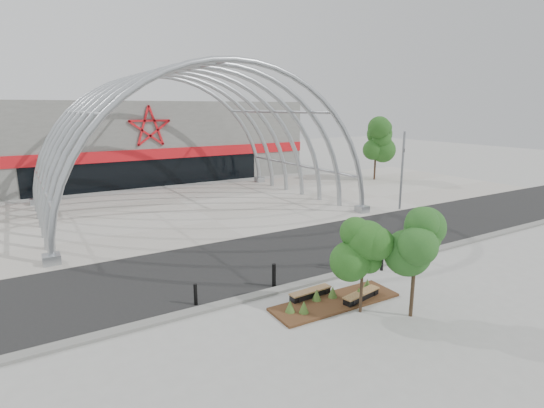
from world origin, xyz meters
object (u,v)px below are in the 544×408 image
(bench_0, at_px, (310,295))
(bollard_2, at_px, (347,259))
(street_tree_1, at_px, (416,240))
(street_tree_0, at_px, (363,249))
(signal_pole, at_px, (402,169))
(bench_1, at_px, (361,297))

(bench_0, height_order, bollard_2, bollard_2)
(bench_0, bearing_deg, street_tree_1, -52.69)
(street_tree_1, bearing_deg, bollard_2, 78.34)
(street_tree_1, height_order, bench_0, street_tree_1)
(street_tree_0, distance_m, bollard_2, 4.53)
(signal_pole, relative_size, bench_0, 3.07)
(street_tree_0, bearing_deg, street_tree_1, -41.43)
(bench_0, bearing_deg, signal_pole, 31.02)
(bench_0, height_order, bench_1, bench_1)
(street_tree_0, xyz_separation_m, street_tree_1, (1.34, -1.19, 0.42))
(signal_pole, xyz_separation_m, bench_0, (-14.60, -8.78, -2.81))
(bench_1, bearing_deg, street_tree_0, -134.60)
(street_tree_0, xyz_separation_m, bench_1, (0.62, 0.63, -2.27))
(street_tree_1, bearing_deg, street_tree_0, 138.57)
(street_tree_1, xyz_separation_m, bench_1, (-0.73, 1.81, -2.69))
(bench_0, xyz_separation_m, bench_1, (1.57, -1.20, 0.00))
(signal_pole, height_order, street_tree_0, signal_pole)
(bollard_2, bearing_deg, bench_1, -120.99)
(signal_pole, bearing_deg, bench_1, -142.55)
(street_tree_1, distance_m, bench_1, 3.33)
(signal_pole, xyz_separation_m, bench_1, (-13.03, -9.98, -2.81))
(bench_1, bearing_deg, signal_pole, 37.45)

